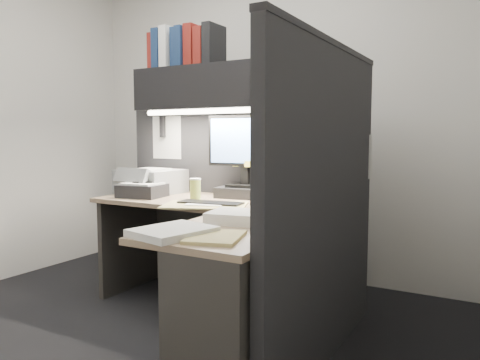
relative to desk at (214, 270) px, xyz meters
The scene contains 21 objects.
floor 0.61m from the desk, behind, with size 3.50×3.50×0.00m, color black.
wall_back 1.81m from the desk, 105.82° to the left, with size 3.50×0.04×2.70m, color silver.
partition_back 1.07m from the desk, 113.00° to the left, with size 1.90×0.06×1.60m, color black.
partition_right 0.68m from the desk, 18.19° to the left, with size 0.06×1.50×1.60m, color black.
desk is the anchor object (origin of this frame).
overhead_shelf 1.33m from the desk, 111.79° to the left, with size 1.55×0.34×0.30m, color black.
task_light_tube 1.12m from the desk, 116.16° to the left, with size 0.04×0.04×1.32m, color white.
monitor 0.96m from the desk, 107.39° to the left, with size 0.53×0.29×0.57m.
keyboard 0.54m from the desk, 125.59° to the left, with size 0.41×0.14×0.02m, color black.
mousepad 0.56m from the desk, 64.59° to the left, with size 0.20×0.18×0.00m, color navy.
mouse 0.56m from the desk, 66.13° to the left, with size 0.06×0.10×0.04m, color black.
telephone 0.82m from the desk, 69.05° to the left, with size 0.19×0.20×0.08m, color #BCB090.
coffee_cup 0.79m from the desk, 133.20° to the left, with size 0.07×0.07×0.14m, color #C4B64E.
printer 1.27m from the desk, 146.14° to the left, with size 0.44×0.38×0.18m, color gray.
notebook_stack 1.06m from the desk, 153.21° to the left, with size 0.30×0.25×0.09m, color black.
open_folder 0.51m from the desk, 130.32° to the left, with size 0.51×0.33×0.01m, color tan.
paper_stack_a 0.37m from the desk, 17.47° to the right, with size 0.29×0.24×0.06m, color white.
paper_stack_b 0.57m from the desk, 79.27° to the right, with size 0.26×0.33×0.03m, color white.
manila_stack 0.60m from the desk, 56.64° to the right, with size 0.21×0.27×0.02m, color tan.
binder_row 1.71m from the desk, 133.78° to the left, with size 0.55×0.25×0.30m.
pinned_papers 0.83m from the desk, 90.40° to the left, with size 1.76×1.31×0.51m.
Camera 1 is at (1.76, -2.07, 1.16)m, focal length 35.00 mm.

